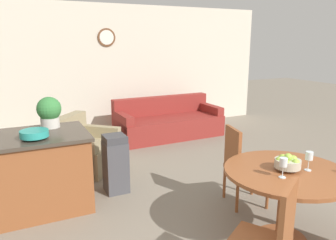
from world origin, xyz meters
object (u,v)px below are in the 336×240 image
Objects in this scene: dining_chair_near_left at (270,237)px; kitchen_island at (42,171)px; fruit_bowl at (288,162)px; couch at (168,123)px; potted_plant at (49,111)px; armchair at (84,151)px; wine_glass_right at (309,157)px; dining_table at (285,187)px; dining_chair_far_side at (241,163)px; trash_bin at (116,164)px; wine_glass_left at (283,163)px; teal_bowl at (34,134)px.

kitchen_island is at bearing 89.51° from dining_chair_near_left.
fruit_bowl reaches higher than couch.
potted_plant reaches higher than couch.
fruit_bowl is 0.64× the size of potted_plant.
wine_glass_right is at bearing -110.54° from armchair.
wine_glass_right reaches higher than kitchen_island.
dining_chair_far_side is at bearing 82.53° from dining_table.
fruit_bowl is (0.65, 0.50, 0.31)m from dining_chair_near_left.
trash_bin is 1.04m from armchair.
potted_plant is at bearing 132.98° from fruit_bowl.
armchair is at bearing -152.87° from couch.
fruit_bowl is at bearing 154.65° from dining_table.
armchair is (-1.18, 2.92, -0.61)m from wine_glass_left.
wine_glass_left is at bearing -40.98° from teal_bowl.
dining_chair_near_left is 2.65m from kitchen_island.
couch is (0.60, 3.86, -0.30)m from dining_table.
potted_plant is 0.31× the size of armchair.
dining_chair_far_side is at bearing -100.32° from couch.
trash_bin is (-1.14, 1.80, -0.45)m from fruit_bowl.
dining_chair_near_left is (-0.65, -0.50, -0.06)m from dining_table.
kitchen_island is at bearing 139.17° from fruit_bowl.
dining_table is 2.14m from trash_bin.
dining_table is 0.95× the size of armchair.
wine_glass_left is 0.24× the size of trash_bin.
dining_table is at bearing -40.82° from kitchen_island.
dining_chair_far_side is (0.11, 0.81, -0.06)m from dining_table.
kitchen_island reaches higher than armchair.
couch is (1.25, 4.35, -0.25)m from dining_chair_near_left.
wine_glass_right is at bearing -55.09° from trash_bin.
potted_plant is (-1.71, 2.12, 0.22)m from wine_glass_left.
potted_plant is (-1.88, 2.01, 0.52)m from dining_table.
wine_glass_left is at bearing -62.90° from trash_bin.
kitchen_island is at bearing -142.65° from couch.
wine_glass_left is at bearing -147.25° from dining_table.
dining_chair_near_left reaches higher than armchair.
dining_chair_near_left is at bearing -142.35° from fruit_bowl.
kitchen_island is 0.90m from trash_bin.
dining_chair_near_left reaches higher than fruit_bowl.
dining_chair_far_side is 3.21× the size of teal_bowl.
dining_table is 0.82m from dining_chair_near_left.
dining_table is 1.22× the size of dining_chair_near_left.
teal_bowl is 0.79× the size of potted_plant.
dining_chair_far_side reaches higher than wine_glass_left.
teal_bowl is at bearing -104.70° from kitchen_island.
fruit_bowl is 2.72m from kitchen_island.
trash_bin is (0.95, 0.23, -0.59)m from teal_bowl.
dining_table is 3.91m from couch.
dining_chair_far_side is 2.35m from kitchen_island.
wine_glass_right is 0.24× the size of trash_bin.
armchair is at bearing 59.03° from teal_bowl.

